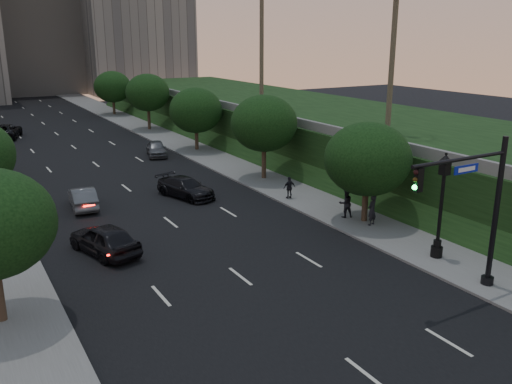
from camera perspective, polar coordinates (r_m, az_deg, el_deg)
ground at (r=22.42m, az=4.63°, el=-13.59°), size 160.00×160.00×0.00m
road_surface at (r=48.53m, az=-15.92°, el=2.34°), size 16.00×140.00×0.02m
sidewalk_right at (r=51.87m, az=-4.92°, el=3.85°), size 4.50×140.00×0.15m
embankment at (r=55.81m, az=6.97°, el=6.68°), size 18.00×90.00×4.00m
parapet_wall at (r=50.84m, az=-0.71°, el=8.55°), size 0.35×90.00×0.70m
office_block_mid at (r=119.16m, az=-22.72°, el=15.91°), size 22.00×18.00×26.00m
tree_right_a at (r=32.95m, az=11.67°, el=3.43°), size 5.20×5.20×6.24m
tree_right_b at (r=42.38m, az=0.85°, el=7.24°), size 5.20×5.20×6.74m
tree_right_c at (r=53.90m, az=-6.36°, el=8.54°), size 5.20×5.20×6.24m
tree_right_d at (r=66.81m, az=-11.34°, el=10.22°), size 5.20×5.20×6.74m
tree_right_e at (r=81.12m, az=-14.87°, el=10.66°), size 5.20×5.20×6.24m
traffic_signal_mast at (r=25.25m, az=22.49°, el=-2.23°), size 5.68×0.56×7.00m
street_lamp at (r=28.73m, az=18.86°, el=-1.87°), size 0.64×0.64×5.62m
sedan_near_left at (r=29.60m, az=-15.67°, el=-4.80°), size 3.16×5.14×1.63m
sedan_mid_left at (r=37.80m, az=-17.77°, el=-0.57°), size 1.94×4.47×1.43m
sedan_far_left at (r=66.74m, az=-24.85°, el=5.82°), size 4.34×6.39×1.62m
sedan_near_right at (r=38.70m, az=-7.41°, el=0.45°), size 3.38×5.23×1.41m
sedan_far_right at (r=52.52m, az=-10.44°, el=4.52°), size 2.72×4.58×1.46m
pedestrian_a at (r=33.00m, az=12.11°, el=-1.87°), size 0.78×0.61×1.87m
pedestrian_b at (r=34.13m, az=9.42°, el=-1.17°), size 1.01×0.87×1.82m
pedestrian_c at (r=37.68m, az=3.54°, el=0.47°), size 0.93×0.45×1.54m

